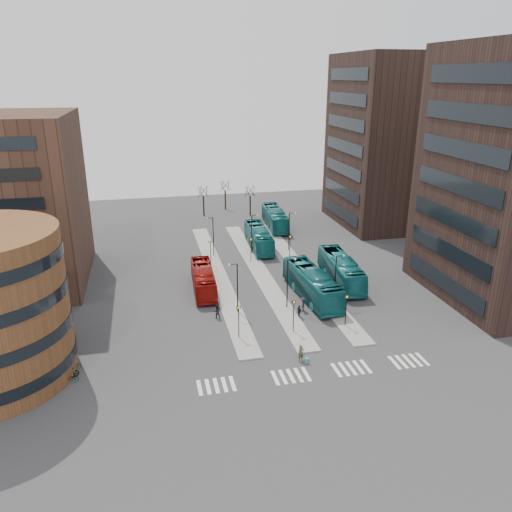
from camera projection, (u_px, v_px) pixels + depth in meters
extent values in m
plane|color=#2F2F32|center=(315.00, 400.00, 42.87)|extent=(160.00, 160.00, 0.00)
cube|color=gray|center=(218.00, 275.00, 69.54)|extent=(2.50, 45.00, 0.15)
cube|color=gray|center=(260.00, 272.00, 70.77)|extent=(2.50, 45.00, 0.15)
cube|color=gray|center=(300.00, 268.00, 72.00)|extent=(2.50, 45.00, 0.15)
cube|color=#1F1DA0|center=(306.00, 361.00, 48.31)|extent=(0.51, 0.44, 0.56)
imported|color=maroon|center=(203.00, 279.00, 64.44)|extent=(3.03, 11.13, 3.07)
imported|color=#135A5F|center=(312.00, 284.00, 62.12)|extent=(4.01, 13.42, 3.69)
imported|color=#146768|center=(259.00, 238.00, 80.24)|extent=(3.39, 12.38, 3.42)
imported|color=#166A70|center=(341.00, 270.00, 66.82)|extent=(3.95, 13.06, 3.58)
imported|color=#146665|center=(275.00, 218.00, 91.01)|extent=(3.88, 12.80, 3.51)
imported|color=#47432A|center=(301.00, 353.00, 48.52)|extent=(0.70, 0.54, 1.72)
imported|color=black|center=(217.00, 311.00, 57.14)|extent=(0.91, 0.75, 1.70)
imported|color=black|center=(299.00, 311.00, 57.24)|extent=(0.67, 0.99, 1.56)
imported|color=black|center=(303.00, 304.00, 58.81)|extent=(1.12, 1.30, 1.75)
imported|color=gray|center=(69.00, 378.00, 45.23)|extent=(1.69, 0.61, 0.88)
imported|color=gray|center=(70.00, 373.00, 45.88)|extent=(1.73, 0.94, 1.00)
imported|color=gray|center=(71.00, 367.00, 46.97)|extent=(1.82, 1.23, 0.91)
cube|color=silver|center=(200.00, 388.00, 44.59)|extent=(0.35, 2.40, 0.01)
cube|color=silver|center=(208.00, 387.00, 44.74)|extent=(0.35, 2.40, 0.01)
cube|color=silver|center=(216.00, 386.00, 44.90)|extent=(0.35, 2.40, 0.01)
cube|color=silver|center=(224.00, 384.00, 45.05)|extent=(0.35, 2.40, 0.01)
cube|color=silver|center=(233.00, 383.00, 45.21)|extent=(0.35, 2.40, 0.01)
cube|color=silver|center=(275.00, 378.00, 46.03)|extent=(0.35, 2.40, 0.01)
cube|color=silver|center=(283.00, 377.00, 46.18)|extent=(0.35, 2.40, 0.01)
cube|color=silver|center=(291.00, 376.00, 46.33)|extent=(0.35, 2.40, 0.01)
cube|color=silver|center=(299.00, 375.00, 46.49)|extent=(0.35, 2.40, 0.01)
cube|color=silver|center=(306.00, 374.00, 46.64)|extent=(0.35, 2.40, 0.01)
cube|color=silver|center=(336.00, 370.00, 47.25)|extent=(0.35, 2.40, 0.01)
cube|color=silver|center=(344.00, 369.00, 47.41)|extent=(0.35, 2.40, 0.01)
cube|color=silver|center=(351.00, 368.00, 47.56)|extent=(0.35, 2.40, 0.01)
cube|color=silver|center=(359.00, 367.00, 47.72)|extent=(0.35, 2.40, 0.01)
cube|color=silver|center=(366.00, 366.00, 47.87)|extent=(0.35, 2.40, 0.01)
cube|color=silver|center=(395.00, 363.00, 48.48)|extent=(0.35, 2.40, 0.01)
cube|color=silver|center=(402.00, 362.00, 48.64)|extent=(0.35, 2.40, 0.01)
cube|color=silver|center=(409.00, 361.00, 48.79)|extent=(0.35, 2.40, 0.01)
cube|color=silver|center=(416.00, 360.00, 48.94)|extent=(0.35, 2.40, 0.01)
cube|color=silver|center=(422.00, 359.00, 49.10)|extent=(0.35, 2.40, 0.01)
cube|color=black|center=(443.00, 281.00, 61.19)|extent=(0.12, 16.00, 2.00)
cube|color=black|center=(448.00, 251.00, 59.82)|extent=(0.12, 16.00, 2.00)
cube|color=black|center=(452.00, 218.00, 58.46)|extent=(0.12, 16.00, 2.00)
cube|color=black|center=(457.00, 185.00, 57.09)|extent=(0.12, 16.00, 2.00)
cube|color=black|center=(462.00, 149.00, 55.73)|extent=(0.12, 16.00, 2.00)
cube|color=black|center=(467.00, 112.00, 54.36)|extent=(0.12, 16.00, 2.00)
cube|color=black|center=(472.00, 73.00, 53.00)|extent=(0.12, 16.00, 2.00)
cube|color=black|center=(396.00, 142.00, 90.17)|extent=(20.00, 20.00, 30.00)
cube|color=black|center=(340.00, 212.00, 92.38)|extent=(0.12, 16.00, 2.00)
cube|color=black|center=(341.00, 191.00, 91.01)|extent=(0.12, 16.00, 2.00)
cube|color=black|center=(343.00, 169.00, 89.65)|extent=(0.12, 16.00, 2.00)
cube|color=black|center=(344.00, 146.00, 88.28)|extent=(0.12, 16.00, 2.00)
cube|color=black|center=(345.00, 123.00, 86.92)|extent=(0.12, 16.00, 2.00)
cube|color=black|center=(347.00, 99.00, 85.55)|extent=(0.12, 16.00, 2.00)
cube|color=black|center=(348.00, 74.00, 84.19)|extent=(0.12, 16.00, 2.00)
cylinder|color=black|center=(239.00, 322.00, 52.33)|extent=(0.10, 0.10, 3.50)
cube|color=black|center=(239.00, 307.00, 51.73)|extent=(0.45, 0.10, 0.30)
cube|color=yellow|center=(239.00, 307.00, 51.68)|extent=(0.20, 0.02, 0.20)
cylinder|color=black|center=(211.00, 254.00, 72.51)|extent=(0.10, 0.10, 3.50)
cube|color=black|center=(210.00, 242.00, 71.91)|extent=(0.45, 0.10, 0.30)
cube|color=yellow|center=(210.00, 242.00, 71.86)|extent=(0.20, 0.02, 0.20)
cylinder|color=black|center=(294.00, 317.00, 53.56)|extent=(0.10, 0.10, 3.50)
cube|color=black|center=(294.00, 302.00, 52.96)|extent=(0.45, 0.10, 0.30)
cube|color=yellow|center=(294.00, 302.00, 52.90)|extent=(0.20, 0.02, 0.20)
cylinder|color=black|center=(251.00, 251.00, 73.74)|extent=(0.10, 0.10, 3.50)
cube|color=black|center=(251.00, 239.00, 73.14)|extent=(0.45, 0.10, 0.30)
cube|color=yellow|center=(251.00, 239.00, 73.09)|extent=(0.20, 0.02, 0.20)
cylinder|color=black|center=(346.00, 311.00, 54.79)|extent=(0.10, 0.10, 3.50)
cube|color=black|center=(347.00, 297.00, 54.19)|extent=(0.45, 0.10, 0.30)
cube|color=yellow|center=(347.00, 297.00, 54.13)|extent=(0.20, 0.02, 0.20)
cylinder|color=black|center=(290.00, 248.00, 74.97)|extent=(0.10, 0.10, 3.50)
cube|color=black|center=(290.00, 237.00, 74.37)|extent=(0.45, 0.10, 0.30)
cube|color=yellow|center=(290.00, 237.00, 74.32)|extent=(0.20, 0.02, 0.20)
cylinder|color=black|center=(237.00, 288.00, 57.61)|extent=(0.14, 0.14, 6.00)
cylinder|color=black|center=(233.00, 264.00, 56.49)|extent=(0.90, 0.08, 0.08)
sphere|color=silver|center=(229.00, 265.00, 56.40)|extent=(0.24, 0.24, 0.24)
cylinder|color=black|center=(213.00, 237.00, 75.96)|extent=(0.14, 0.14, 6.00)
cylinder|color=black|center=(210.00, 218.00, 74.84)|extent=(0.90, 0.08, 0.08)
sphere|color=silver|center=(207.00, 218.00, 74.75)|extent=(0.24, 0.24, 0.24)
cylinder|color=black|center=(287.00, 284.00, 58.84)|extent=(0.14, 0.14, 6.00)
cylinder|color=black|center=(292.00, 260.00, 57.91)|extent=(0.90, 0.08, 0.08)
sphere|color=silver|center=(295.00, 259.00, 58.00)|extent=(0.24, 0.24, 0.24)
cylinder|color=black|center=(252.00, 234.00, 77.19)|extent=(0.14, 0.14, 6.00)
cylinder|color=black|center=(255.00, 215.00, 76.25)|extent=(0.90, 0.08, 0.08)
sphere|color=silver|center=(257.00, 215.00, 76.35)|extent=(0.24, 0.24, 0.24)
cylinder|color=black|center=(335.00, 279.00, 60.07)|extent=(0.14, 0.14, 6.00)
cylinder|color=black|center=(340.00, 256.00, 59.14)|extent=(0.90, 0.08, 0.08)
sphere|color=silver|center=(344.00, 256.00, 59.23)|extent=(0.24, 0.24, 0.24)
cylinder|color=black|center=(289.00, 232.00, 78.42)|extent=(0.14, 0.14, 6.00)
cylinder|color=black|center=(292.00, 213.00, 77.48)|extent=(0.90, 0.08, 0.08)
sphere|color=silver|center=(295.00, 213.00, 77.58)|extent=(0.24, 0.24, 0.24)
cylinder|color=black|center=(204.00, 206.00, 98.65)|extent=(0.30, 0.30, 4.00)
cylinder|color=black|center=(207.00, 191.00, 97.81)|extent=(0.10, 1.56, 1.95)
cylinder|color=black|center=(204.00, 191.00, 98.32)|extent=(1.48, 0.59, 1.97)
cylinder|color=black|center=(200.00, 191.00, 97.92)|extent=(0.90, 1.31, 1.99)
cylinder|color=black|center=(200.00, 192.00, 97.17)|extent=(0.89, 1.31, 1.99)
cylinder|color=black|center=(205.00, 192.00, 97.10)|extent=(1.48, 0.58, 1.97)
cylinder|color=black|center=(225.00, 200.00, 103.35)|extent=(0.30, 0.30, 4.00)
cylinder|color=black|center=(228.00, 186.00, 102.50)|extent=(0.10, 1.56, 1.95)
cylinder|color=black|center=(226.00, 185.00, 103.01)|extent=(1.48, 0.59, 1.97)
cylinder|color=black|center=(222.00, 186.00, 102.62)|extent=(0.90, 1.31, 1.99)
cylinder|color=black|center=(223.00, 187.00, 101.86)|extent=(0.89, 1.31, 1.99)
cylinder|color=black|center=(227.00, 187.00, 101.79)|extent=(1.48, 0.58, 1.97)
cylinder|color=black|center=(250.00, 206.00, 98.66)|extent=(0.30, 0.30, 4.00)
cylinder|color=black|center=(254.00, 191.00, 97.82)|extent=(0.10, 1.56, 1.95)
cylinder|color=black|center=(250.00, 191.00, 98.33)|extent=(1.48, 0.59, 1.97)
cylinder|color=black|center=(247.00, 191.00, 97.93)|extent=(0.90, 1.31, 1.99)
cylinder|color=black|center=(248.00, 192.00, 97.18)|extent=(0.89, 1.31, 1.99)
cylinder|color=black|center=(252.00, 192.00, 97.10)|extent=(1.48, 0.58, 1.97)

